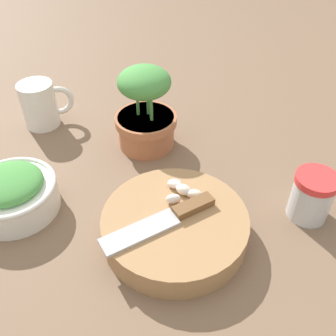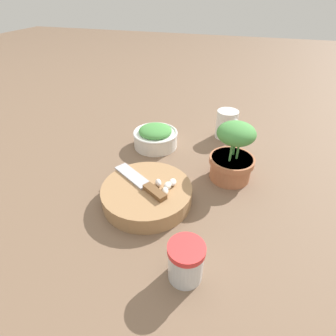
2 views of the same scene
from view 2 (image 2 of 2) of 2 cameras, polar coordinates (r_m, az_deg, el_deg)
The scene contains 8 objects.
ground_plane at distance 0.73m, azimuth 1.75°, elevation -3.28°, with size 5.00×5.00×0.00m, color brown.
cutting_board at distance 0.66m, azimuth -4.60°, elevation -5.67°, with size 0.23×0.23×0.04m.
chef_knife at distance 0.66m, azimuth -5.52°, elevation -3.29°, with size 0.12×0.17×0.01m.
garlic_cloves at distance 0.64m, azimuth -0.46°, elevation -3.79°, with size 0.07×0.06×0.02m.
herb_bowl at distance 0.88m, azimuth -2.75°, elevation 6.83°, with size 0.15×0.15×0.07m.
spice_jar at distance 0.51m, azimuth 3.88°, elevation -19.64°, with size 0.07×0.07×0.08m.
coffee_mug at distance 0.95m, azimuth 12.76°, elevation 9.21°, with size 0.09×0.10×0.10m.
potted_herb at distance 0.73m, azimuth 13.89°, elevation 2.67°, with size 0.12×0.12×0.17m.
Camera 2 is at (0.55, 0.15, 0.46)m, focal length 28.00 mm.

